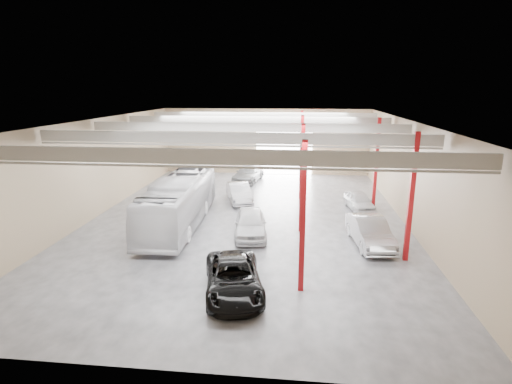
% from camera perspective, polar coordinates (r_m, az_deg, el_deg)
% --- Properties ---
extents(depot_shell, '(22.12, 32.12, 7.06)m').
position_cam_1_polar(depot_shell, '(27.96, -0.93, 6.11)').
color(depot_shell, '#444448').
rests_on(depot_shell, ground).
extents(coach_bus, '(3.25, 12.11, 3.35)m').
position_cam_1_polar(coach_bus, '(27.52, -10.87, -1.33)').
color(coach_bus, silver).
rests_on(coach_bus, ground).
extents(black_sedan, '(3.59, 5.80, 1.50)m').
position_cam_1_polar(black_sedan, '(18.57, -3.25, -12.15)').
color(black_sedan, black).
rests_on(black_sedan, ground).
extents(car_row_a, '(2.55, 5.08, 1.66)m').
position_cam_1_polar(car_row_a, '(25.30, -0.79, -4.48)').
color(car_row_a, silver).
rests_on(car_row_a, ground).
extents(car_row_b, '(2.97, 4.96, 1.54)m').
position_cam_1_polar(car_row_b, '(32.90, -2.45, -0.08)').
color(car_row_b, '#BBBABF').
rests_on(car_row_b, ground).
extents(car_row_c, '(3.05, 5.77, 1.59)m').
position_cam_1_polar(car_row_c, '(40.14, -1.09, 2.66)').
color(car_row_c, slate).
rests_on(car_row_c, ground).
extents(car_right_near, '(2.42, 5.33, 1.70)m').
position_cam_1_polar(car_right_near, '(24.78, 15.93, -5.44)').
color(car_right_near, '#9FA0A4').
rests_on(car_right_near, ground).
extents(car_right_far, '(2.31, 4.27, 1.38)m').
position_cam_1_polar(car_right_far, '(31.70, 14.54, -1.27)').
color(car_right_far, silver).
rests_on(car_right_far, ground).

